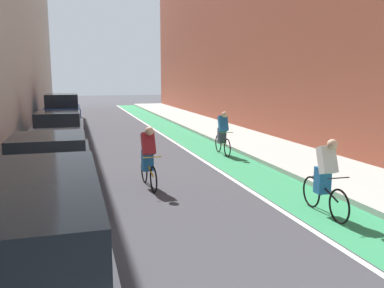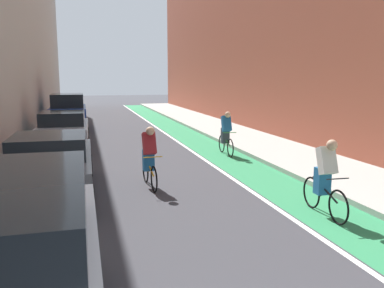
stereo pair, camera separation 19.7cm
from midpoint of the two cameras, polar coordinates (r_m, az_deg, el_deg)
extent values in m
plane|color=#38383D|center=(18.39, -9.77, 0.38)|extent=(95.67, 95.67, 0.00)
cube|color=#2D8451|center=(20.86, -2.26, 1.57)|extent=(1.60, 43.49, 0.00)
cube|color=white|center=(20.67, -4.68, 1.47)|extent=(0.12, 43.49, 0.00)
cube|color=#A8A59E|center=(21.51, 3.61, 1.98)|extent=(2.93, 43.49, 0.14)
cube|color=#9E4C38|center=(24.41, 8.25, 16.94)|extent=(2.40, 39.49, 12.17)
cube|color=black|center=(3.85, -26.33, -10.36)|extent=(1.58, 2.61, 0.75)
cylinder|color=black|center=(5.97, -14.39, -15.79)|extent=(0.22, 0.66, 0.66)
cube|color=#595B60|center=(10.22, -19.90, -3.38)|extent=(1.91, 4.62, 0.70)
cube|color=black|center=(9.89, -20.17, -0.41)|extent=(1.66, 1.95, 0.55)
cylinder|color=black|center=(12.08, -23.27, -3.37)|extent=(0.23, 0.66, 0.66)
cylinder|color=black|center=(11.97, -15.16, -3.04)|extent=(0.23, 0.66, 0.66)
cylinder|color=black|center=(8.58, -14.85, -7.94)|extent=(0.23, 0.66, 0.66)
cube|color=#9EA0A8|center=(16.69, -18.58, 1.47)|extent=(1.95, 4.54, 0.70)
cube|color=black|center=(16.40, -18.73, 3.36)|extent=(1.67, 1.93, 0.55)
cylinder|color=black|center=(18.49, -20.83, 0.98)|extent=(0.23, 0.66, 0.66)
cylinder|color=black|center=(18.39, -15.59, 1.21)|extent=(0.23, 0.66, 0.66)
cylinder|color=black|center=(15.14, -22.07, -0.84)|extent=(0.23, 0.66, 0.66)
cylinder|color=black|center=(15.02, -15.66, -0.57)|extent=(0.23, 0.66, 0.66)
cube|color=navy|center=(22.82, -18.04, 3.82)|extent=(1.85, 4.21, 0.95)
cube|color=black|center=(22.55, -18.15, 5.80)|extent=(1.62, 2.53, 0.75)
cylinder|color=black|center=(24.44, -19.86, 2.95)|extent=(0.22, 0.66, 0.66)
cylinder|color=black|center=(24.40, -15.93, 3.13)|extent=(0.22, 0.66, 0.66)
cylinder|color=black|center=(21.36, -20.31, 2.07)|extent=(0.22, 0.66, 0.66)
cylinder|color=black|center=(21.32, -15.82, 2.28)|extent=(0.22, 0.66, 0.66)
torus|color=black|center=(8.45, 19.44, -8.31)|extent=(0.07, 0.70, 0.69)
torus|color=black|center=(9.31, 15.91, -6.50)|extent=(0.07, 0.70, 0.69)
cylinder|color=black|center=(8.82, 17.66, -5.99)|extent=(0.08, 0.96, 0.33)
cylinder|color=black|center=(8.95, 17.07, -5.21)|extent=(0.04, 0.12, 0.55)
cylinder|color=black|center=(8.37, 19.35, -4.56)|extent=(0.48, 0.05, 0.02)
cube|color=#1E598C|center=(8.87, 17.35, -4.89)|extent=(0.29, 0.25, 0.56)
cube|color=beige|center=(8.66, 17.94, -2.14)|extent=(0.34, 0.41, 0.60)
sphere|color=tan|center=(8.47, 18.60, -0.08)|extent=(0.22, 0.22, 0.22)
torus|color=black|center=(10.10, -6.02, -5.02)|extent=(0.08, 0.67, 0.67)
torus|color=black|center=(11.09, -7.28, -3.73)|extent=(0.08, 0.67, 0.67)
cylinder|color=gold|center=(10.54, -6.70, -3.18)|extent=(0.09, 0.96, 0.33)
cylinder|color=gold|center=(10.70, -6.93, -2.56)|extent=(0.04, 0.12, 0.55)
cylinder|color=gold|center=(10.05, -6.18, -1.87)|extent=(0.48, 0.05, 0.02)
cube|color=#1E598C|center=(10.61, -6.84, -2.28)|extent=(0.29, 0.25, 0.56)
cube|color=maroon|center=(10.41, -6.74, 0.07)|extent=(0.34, 0.42, 0.60)
sphere|color=tan|center=(10.21, -6.58, 1.82)|extent=(0.22, 0.22, 0.22)
cube|color=tan|center=(10.52, -6.89, 0.28)|extent=(0.27, 0.29, 0.39)
torus|color=black|center=(14.51, 4.62, -0.57)|extent=(0.06, 0.68, 0.68)
torus|color=black|center=(15.49, 3.37, 0.09)|extent=(0.06, 0.68, 0.68)
cylinder|color=#338C3F|center=(14.96, 3.99, 0.60)|extent=(0.08, 0.96, 0.33)
cylinder|color=#338C3F|center=(15.12, 3.77, 1.00)|extent=(0.04, 0.12, 0.55)
cylinder|color=#338C3F|center=(14.49, 4.55, 1.63)|extent=(0.48, 0.04, 0.02)
cube|color=#333842|center=(15.04, 3.87, 1.23)|extent=(0.29, 0.25, 0.56)
cube|color=#1E598C|center=(14.86, 4.04, 2.91)|extent=(0.33, 0.41, 0.60)
sphere|color=tan|center=(14.68, 4.25, 4.16)|extent=(0.22, 0.22, 0.22)
cube|color=maroon|center=(14.97, 3.89, 3.04)|extent=(0.27, 0.28, 0.39)
camera|label=1|loc=(0.10, -90.60, -0.10)|focal=37.74mm
camera|label=2|loc=(0.10, 89.40, 0.10)|focal=37.74mm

